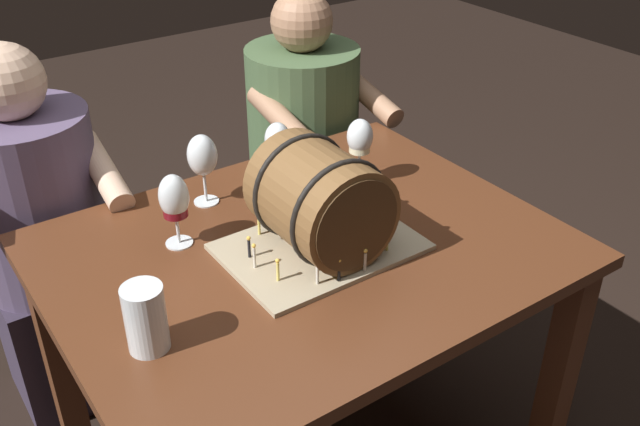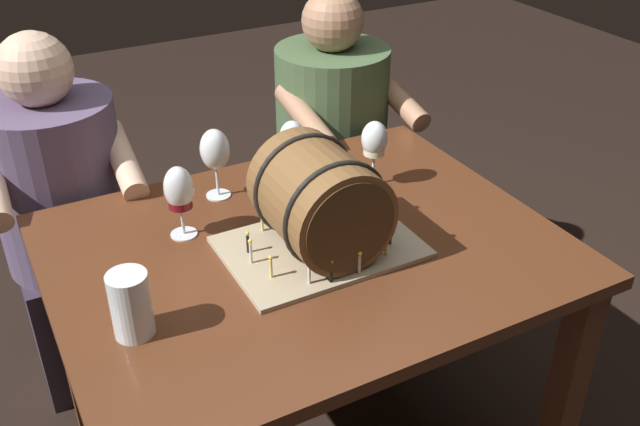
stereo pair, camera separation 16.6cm
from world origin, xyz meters
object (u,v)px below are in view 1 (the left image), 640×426
at_px(wine_glass_empty, 202,157).
at_px(person_seated_left, 45,245).
at_px(dining_table, 305,285).
at_px(beer_pint, 146,320).
at_px(person_seated_right, 304,163).
at_px(barrel_cake, 320,204).
at_px(wine_glass_red, 174,200).
at_px(wine_glass_rose, 278,143).
at_px(wine_glass_white, 360,140).

distance_m(wine_glass_empty, person_seated_left, 0.61).
height_order(dining_table, beer_pint, beer_pint).
xyz_separation_m(person_seated_left, person_seated_right, (0.91, 0.00, 0.00)).
xyz_separation_m(barrel_cake, wine_glass_empty, (-0.12, 0.35, 0.01)).
bearing_deg(wine_glass_red, dining_table, -36.15).
xyz_separation_m(barrel_cake, beer_pint, (-0.47, -0.09, -0.06)).
relative_size(person_seated_left, person_seated_right, 1.00).
bearing_deg(wine_glass_red, person_seated_left, 112.57).
bearing_deg(wine_glass_red, wine_glass_rose, 18.54).
distance_m(dining_table, wine_glass_rose, 0.40).
relative_size(dining_table, wine_glass_red, 6.39).
bearing_deg(barrel_cake, beer_pint, -169.14).
distance_m(beer_pint, person_seated_left, 0.85).
distance_m(wine_glass_red, person_seated_left, 0.64).
bearing_deg(barrel_cake, wine_glass_empty, 108.76).
xyz_separation_m(wine_glass_empty, beer_pint, (-0.35, -0.44, -0.07)).
bearing_deg(wine_glass_white, wine_glass_rose, 146.93).
bearing_deg(beer_pint, wine_glass_empty, 51.62).
relative_size(barrel_cake, wine_glass_rose, 2.50).
height_order(person_seated_left, person_seated_right, person_seated_right).
bearing_deg(wine_glass_rose, wine_glass_white, -33.07).
xyz_separation_m(wine_glass_white, wine_glass_red, (-0.54, 0.00, -0.01)).
xyz_separation_m(beer_pint, person_seated_left, (-0.00, 0.81, -0.27)).
height_order(barrel_cake, person_seated_left, person_seated_left).
relative_size(wine_glass_empty, wine_glass_rose, 1.07).
relative_size(beer_pint, person_seated_right, 0.12).
height_order(barrel_cake, wine_glass_red, barrel_cake).
height_order(barrel_cake, person_seated_right, person_seated_right).
bearing_deg(barrel_cake, wine_glass_white, 37.32).
xyz_separation_m(beer_pint, person_seated_right, (0.91, 0.81, -0.27)).
distance_m(beer_pint, person_seated_right, 1.24).
bearing_deg(wine_glass_empty, person_seated_right, 33.52).
distance_m(wine_glass_rose, person_seated_left, 0.76).
bearing_deg(wine_glass_empty, wine_glass_rose, -5.55).
relative_size(dining_table, barrel_cake, 2.64).
height_order(wine_glass_white, wine_glass_rose, wine_glass_white).
bearing_deg(wine_glass_empty, wine_glass_white, -19.52).
bearing_deg(wine_glass_empty, beer_pint, -128.38).
bearing_deg(dining_table, wine_glass_rose, 68.94).
bearing_deg(beer_pint, dining_table, 15.53).
bearing_deg(wine_glass_white, dining_table, -149.37).
relative_size(wine_glass_rose, person_seated_left, 0.16).
xyz_separation_m(wine_glass_rose, beer_pint, (-0.57, -0.42, -0.06)).
relative_size(dining_table, wine_glass_white, 6.35).
bearing_deg(wine_glass_empty, barrel_cake, -71.24).
bearing_deg(person_seated_left, person_seated_right, 0.00).
xyz_separation_m(wine_glass_white, person_seated_left, (-0.75, 0.51, -0.33)).
height_order(wine_glass_red, beer_pint, wine_glass_red).
bearing_deg(wine_glass_white, beer_pint, -158.02).
relative_size(wine_glass_red, beer_pint, 1.30).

